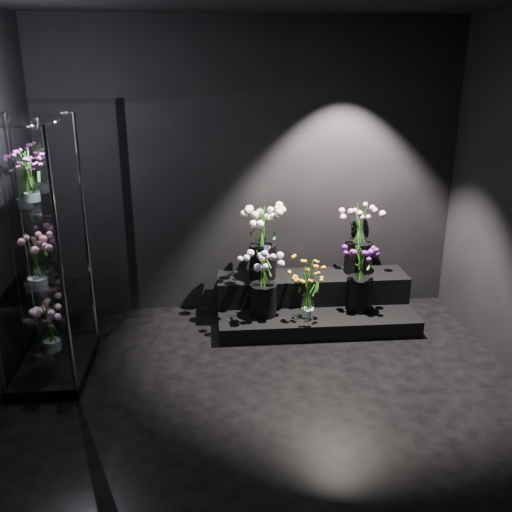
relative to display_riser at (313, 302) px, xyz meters
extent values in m
plane|color=black|center=(-0.58, -1.63, -0.17)|extent=(4.00, 4.00, 0.00)
plane|color=black|center=(-0.58, 0.37, 1.23)|extent=(4.00, 0.00, 4.00)
plane|color=black|center=(-0.58, -3.63, 1.23)|extent=(4.00, 0.00, 4.00)
cube|color=black|center=(0.00, -0.09, -0.09)|extent=(1.86, 0.83, 0.16)
cube|color=black|center=(0.00, 0.11, 0.11)|extent=(1.86, 0.41, 0.26)
cube|color=black|center=(-2.28, -0.80, -0.13)|extent=(0.55, 0.92, 0.09)
cube|color=white|center=(-2.28, -0.80, 0.61)|extent=(0.49, 0.86, 0.01)
cube|color=white|center=(-2.28, -0.80, 1.21)|extent=(0.49, 0.86, 0.01)
cylinder|color=white|center=(-0.10, -0.28, 0.10)|extent=(0.12, 0.12, 0.22)
cylinder|color=black|center=(-0.51, -0.20, 0.13)|extent=(0.25, 0.25, 0.30)
cylinder|color=black|center=(0.41, -0.16, 0.14)|extent=(0.25, 0.25, 0.32)
cylinder|color=black|center=(-0.49, 0.09, 0.41)|extent=(0.26, 0.26, 0.33)
cylinder|color=black|center=(0.46, 0.15, 0.40)|extent=(0.27, 0.27, 0.32)
cylinder|color=white|center=(-2.28, -0.96, 0.75)|extent=(0.15, 0.15, 0.25)
cylinder|color=white|center=(-2.33, -0.65, 1.32)|extent=(0.13, 0.13, 0.20)
cylinder|color=white|center=(-2.34, -0.61, 0.05)|extent=(0.16, 0.16, 0.26)
camera|label=1|loc=(-0.99, -5.03, 2.28)|focal=40.00mm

